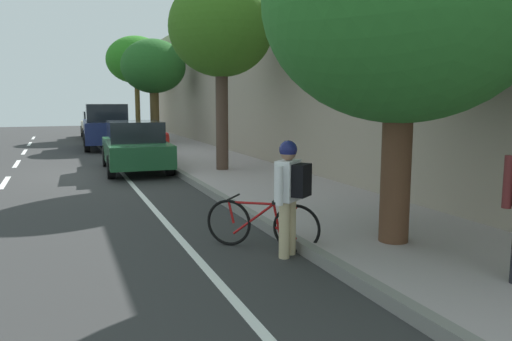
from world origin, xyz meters
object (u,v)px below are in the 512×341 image
parked_sedan_tan_mid (98,125)px  street_tree_corner (136,60)px  parked_sedan_green_nearest (135,146)px  parked_suv_dark_blue_second (106,126)px  street_tree_far_end (153,67)px  bicycle_at_curb (262,224)px  cyclist_with_backpack (290,187)px  fire_hydrant (167,144)px  street_tree_mid_block (221,29)px  street_tree_near_cyclist (403,2)px

parked_sedan_tan_mid → street_tree_corner: size_ratio=0.78×
parked_sedan_green_nearest → parked_suv_dark_blue_second: (-0.18, 7.75, 0.27)m
parked_sedan_tan_mid → street_tree_far_end: 6.63m
bicycle_at_curb → street_tree_far_end: street_tree_far_end is taller
parked_sedan_green_nearest → cyclist_with_backpack: 9.48m
cyclist_with_backpack → fire_hydrant: bearing=86.7°
parked_sedan_tan_mid → bicycle_at_curb: (0.60, -23.35, -0.38)m
street_tree_mid_block → parked_sedan_tan_mid: bearing=98.0°
parked_sedan_green_nearest → bicycle_at_curb: parked_sedan_green_nearest is taller
parked_suv_dark_blue_second → street_tree_far_end: bearing=25.6°
street_tree_corner → street_tree_mid_block: bearing=-90.0°
street_tree_far_end → street_tree_corner: 5.60m
parked_sedan_green_nearest → street_tree_mid_block: bearing=-39.8°
parked_sedan_green_nearest → parked_sedan_tan_mid: bearing=90.2°
cyclist_with_backpack → street_tree_far_end: (1.46, 18.35, 2.75)m
parked_sedan_tan_mid → street_tree_far_end: (2.27, -5.47, 2.97)m
cyclist_with_backpack → street_tree_mid_block: bearing=79.2°
bicycle_at_curb → street_tree_corner: (1.67, 23.43, 4.08)m
parked_sedan_green_nearest → street_tree_mid_block: street_tree_mid_block is taller
street_tree_near_cyclist → street_tree_corner: street_tree_corner is taller
street_tree_near_cyclist → parked_sedan_tan_mid: bearing=95.4°
bicycle_at_curb → street_tree_corner: street_tree_corner is taller
street_tree_corner → parked_sedan_tan_mid: bearing=-178.0°
parked_sedan_green_nearest → fire_hydrant: (1.43, 2.34, -0.16)m
bicycle_at_curb → street_tree_near_cyclist: 3.61m
parked_sedan_tan_mid → cyclist_with_backpack: bearing=-88.0°
street_tree_mid_block → fire_hydrant: street_tree_mid_block is taller
street_tree_far_end → street_tree_corner: bearing=90.0°
parked_sedan_tan_mid → bicycle_at_curb: size_ratio=3.28×
parked_suv_dark_blue_second → fire_hydrant: bearing=-73.4°
street_tree_far_end → parked_sedan_tan_mid: bearing=112.5°
parked_sedan_green_nearest → parked_sedan_tan_mid: same height
bicycle_at_curb → fire_hydrant: bearing=85.5°
cyclist_with_backpack → bicycle_at_curb: bearing=114.6°
parked_sedan_green_nearest → street_tree_near_cyclist: street_tree_near_cyclist is taller
street_tree_far_end → street_tree_corner: (0.00, 5.55, 0.73)m
parked_sedan_tan_mid → street_tree_mid_block: size_ratio=0.82×
street_tree_corner → street_tree_far_end: bearing=-90.0°
parked_sedan_tan_mid → bicycle_at_curb: parked_sedan_tan_mid is taller
cyclist_with_backpack → street_tree_corner: bearing=86.5°
cyclist_with_backpack → street_tree_near_cyclist: 2.90m
parked_suv_dark_blue_second → cyclist_with_backpack: bearing=-86.9°
street_tree_far_end → parked_suv_dark_blue_second: bearing=-154.4°
street_tree_mid_block → parked_suv_dark_blue_second: bearing=104.0°
parked_sedan_tan_mid → cyclist_with_backpack: (0.82, -23.82, 0.22)m
parked_sedan_green_nearest → street_tree_mid_block: size_ratio=0.83×
parked_sedan_green_nearest → street_tree_near_cyclist: bearing=-77.3°
parked_sedan_tan_mid → street_tree_near_cyclist: size_ratio=0.90×
parked_suv_dark_blue_second → street_tree_far_end: street_tree_far_end is taller
street_tree_near_cyclist → street_tree_mid_block: 8.01m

